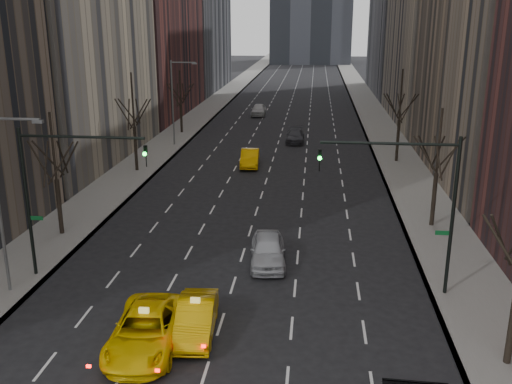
# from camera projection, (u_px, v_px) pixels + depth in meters

# --- Properties ---
(sidewalk_left) EXTENTS (4.50, 320.00, 0.15)m
(sidewalk_left) POSITION_uv_depth(u_px,v_px,m) (207.00, 110.00, 86.24)
(sidewalk_left) COLOR slate
(sidewalk_left) RESTS_ON ground
(sidewalk_right) EXTENTS (4.50, 320.00, 0.15)m
(sidewalk_right) POSITION_uv_depth(u_px,v_px,m) (371.00, 113.00, 83.81)
(sidewalk_right) COLOR slate
(sidewalk_right) RESTS_ON ground
(tree_lw_b) EXTENTS (3.36, 3.50, 7.82)m
(tree_lw_b) POSITION_uv_depth(u_px,v_px,m) (56.00, 180.00, 35.69)
(tree_lw_b) COLOR black
(tree_lw_b) RESTS_ON ground
(tree_lw_c) EXTENTS (3.36, 3.50, 8.74)m
(tree_lw_c) POSITION_uv_depth(u_px,v_px,m) (134.00, 128.00, 50.82)
(tree_lw_c) COLOR black
(tree_lw_c) RESTS_ON ground
(tree_lw_d) EXTENTS (3.36, 3.50, 7.36)m
(tree_lw_d) POSITION_uv_depth(u_px,v_px,m) (181.00, 104.00, 68.07)
(tree_lw_d) COLOR black
(tree_lw_d) RESTS_ON ground
(tree_rw_b) EXTENTS (3.36, 3.50, 7.82)m
(tree_rw_b) POSITION_uv_depth(u_px,v_px,m) (436.00, 173.00, 37.12)
(tree_rw_b) COLOR black
(tree_rw_b) RESTS_ON ground
(tree_rw_c) EXTENTS (3.36, 3.50, 8.74)m
(tree_rw_c) POSITION_uv_depth(u_px,v_px,m) (399.00, 121.00, 54.15)
(tree_rw_c) COLOR black
(tree_rw_c) RESTS_ON ground
(traffic_mast_left) EXTENTS (6.69, 0.39, 8.00)m
(traffic_mast_left) POSITION_uv_depth(u_px,v_px,m) (56.00, 180.00, 29.18)
(traffic_mast_left) COLOR black
(traffic_mast_left) RESTS_ON ground
(traffic_mast_right) EXTENTS (6.69, 0.39, 8.00)m
(traffic_mast_right) POSITION_uv_depth(u_px,v_px,m) (419.00, 190.00, 27.38)
(traffic_mast_right) COLOR black
(traffic_mast_right) RESTS_ON ground
(streetlight_near) EXTENTS (2.83, 0.22, 9.00)m
(streetlight_near) POSITION_uv_depth(u_px,v_px,m) (3.00, 187.00, 27.41)
(streetlight_near) COLOR slate
(streetlight_near) RESTS_ON ground
(streetlight_far) EXTENTS (2.83, 0.22, 9.00)m
(streetlight_far) POSITION_uv_depth(u_px,v_px,m) (176.00, 94.00, 60.70)
(streetlight_far) COLOR slate
(streetlight_far) RESTS_ON ground
(taxi_suv) EXTENTS (3.11, 6.05, 1.63)m
(taxi_suv) POSITION_uv_depth(u_px,v_px,m) (145.00, 330.00, 24.03)
(taxi_suv) COLOR yellow
(taxi_suv) RESTS_ON ground
(taxi_sedan) EXTENTS (1.98, 4.75, 1.53)m
(taxi_sedan) POSITION_uv_depth(u_px,v_px,m) (196.00, 318.00, 25.10)
(taxi_sedan) COLOR #DAA104
(taxi_sedan) RESTS_ON ground
(silver_sedan_ahead) EXTENTS (2.38, 5.00, 1.65)m
(silver_sedan_ahead) POSITION_uv_depth(u_px,v_px,m) (268.00, 250.00, 32.30)
(silver_sedan_ahead) COLOR #B0B2B9
(silver_sedan_ahead) RESTS_ON ground
(far_taxi) EXTENTS (1.97, 4.85, 1.57)m
(far_taxi) POSITION_uv_depth(u_px,v_px,m) (250.00, 158.00, 53.66)
(far_taxi) COLOR #FFB105
(far_taxi) RESTS_ON ground
(far_suv_grey) EXTENTS (1.98, 4.86, 1.41)m
(far_suv_grey) POSITION_uv_depth(u_px,v_px,m) (295.00, 136.00, 64.03)
(far_suv_grey) COLOR #333238
(far_suv_grey) RESTS_ON ground
(far_car_white) EXTENTS (2.02, 4.88, 1.65)m
(far_car_white) POSITION_uv_depth(u_px,v_px,m) (259.00, 110.00, 81.48)
(far_car_white) COLOR silver
(far_car_white) RESTS_ON ground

